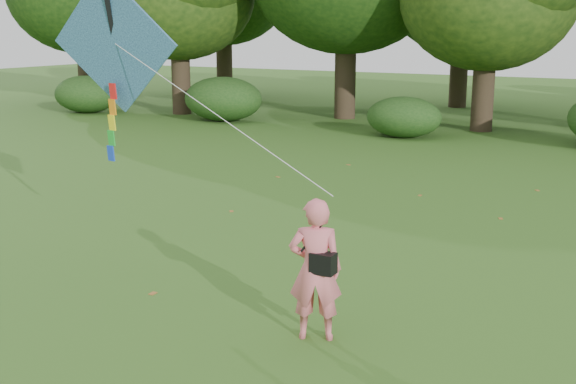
% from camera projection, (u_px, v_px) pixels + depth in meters
% --- Properties ---
extents(ground, '(100.00, 100.00, 0.00)m').
position_uv_depth(ground, '(238.00, 347.00, 8.81)').
color(ground, '#265114').
rests_on(ground, ground).
extents(man_kite_flyer, '(0.78, 0.66, 1.81)m').
position_uv_depth(man_kite_flyer, '(315.00, 269.00, 8.88)').
color(man_kite_flyer, '#E26A74').
rests_on(man_kite_flyer, ground).
extents(crossbody_bag, '(0.43, 0.20, 0.71)m').
position_uv_depth(crossbody_bag, '(323.00, 262.00, 8.78)').
color(crossbody_bag, black).
rests_on(crossbody_bag, ground).
extents(flying_kite, '(5.76, 1.89, 3.09)m').
position_uv_depth(flying_kite, '(115.00, 46.00, 11.55)').
color(flying_kite, '#2635A8').
rests_on(flying_kite, ground).
extents(shrub_band, '(39.15, 3.22, 1.88)m').
position_uv_depth(shrub_band, '(503.00, 117.00, 24.02)').
color(shrub_band, '#264919').
rests_on(shrub_band, ground).
extents(fallen_leaves, '(10.62, 13.52, 0.01)m').
position_uv_depth(fallen_leaves, '(381.00, 211.00, 15.22)').
color(fallen_leaves, '#995F29').
rests_on(fallen_leaves, ground).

